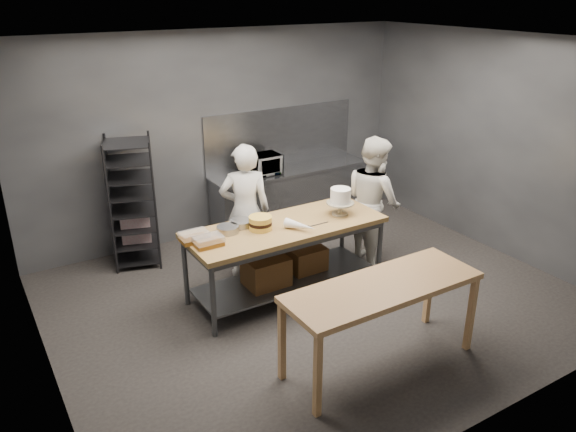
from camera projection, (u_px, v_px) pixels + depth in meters
The scene contains 16 objects.
ground at pixel (315, 298), 6.85m from camera, with size 6.00×6.00×0.00m, color black.
back_wall at pixel (222, 135), 8.25m from camera, with size 6.00×0.04×3.00m, color #4C4F54.
work_table at pixel (285, 251), 6.76m from camera, with size 2.40×0.90×0.92m.
near_counter at pixel (383, 292), 5.37m from camera, with size 2.00×0.70×0.90m.
back_counter at pixel (291, 196), 8.88m from camera, with size 2.60×0.60×0.90m.
splashback_panel at pixel (281, 136), 8.77m from camera, with size 2.60×0.02×0.90m, color slate.
speed_rack at pixel (133, 203), 7.45m from camera, with size 0.76×0.80×1.75m.
chef_behind at pixel (245, 211), 7.12m from camera, with size 0.64×0.42×1.76m, color silver.
chef_right at pixel (373, 201), 7.49m from camera, with size 0.85×0.66×1.75m, color silver.
microwave at pixel (262, 165), 8.40m from camera, with size 0.54×0.37×0.30m, color black.
frosted_cake_stand at pixel (340, 198), 6.85m from camera, with size 0.34×0.34×0.34m.
layer_cake at pixel (260, 223), 6.47m from camera, with size 0.27×0.27×0.16m.
cake_pans at pixel (234, 226), 6.49m from camera, with size 0.47×0.34×0.07m.
piping_bag at pixel (300, 226), 6.44m from camera, with size 0.12×0.12×0.38m, color white.
offset_spatula at pixel (312, 226), 6.58m from camera, with size 0.36×0.02×0.02m.
pastry_clamshells at pixel (201, 239), 6.12m from camera, with size 0.40×0.40×0.11m.
Camera 1 is at (-3.39, -4.91, 3.53)m, focal length 35.00 mm.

